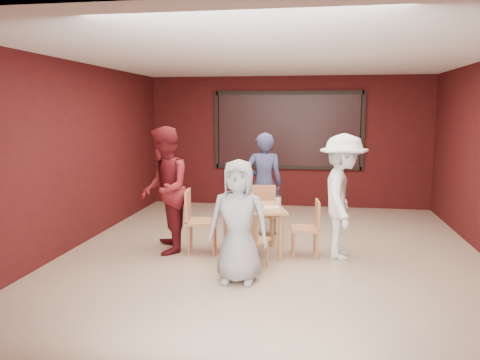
% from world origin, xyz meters
% --- Properties ---
extents(floor, '(7.00, 7.00, 0.00)m').
position_xyz_m(floor, '(0.00, 0.00, 0.00)').
color(floor, tan).
rests_on(floor, ground).
extents(window_blinds, '(3.00, 0.02, 1.50)m').
position_xyz_m(window_blinds, '(0.00, 3.45, 1.65)').
color(window_blinds, black).
extents(dining_table, '(1.08, 1.08, 0.85)m').
position_xyz_m(dining_table, '(-0.30, -0.11, 0.62)').
color(dining_table, '#B38849').
rests_on(dining_table, floor).
extents(chair_front, '(0.49, 0.49, 0.78)m').
position_xyz_m(chair_front, '(-0.24, -0.80, 0.44)').
color(chair_front, '#B06A44').
rests_on(chair_front, floor).
extents(chair_back, '(0.46, 0.46, 0.87)m').
position_xyz_m(chair_back, '(-0.23, 0.73, 0.49)').
color(chair_back, '#B06A44').
rests_on(chair_back, floor).
extents(chair_left, '(0.51, 0.51, 0.93)m').
position_xyz_m(chair_left, '(-1.11, -0.15, 0.52)').
color(chair_left, '#B06A44').
rests_on(chair_left, floor).
extents(chair_right, '(0.43, 0.43, 0.81)m').
position_xyz_m(chair_right, '(0.53, -0.07, 0.46)').
color(chair_right, '#B06A44').
rests_on(chair_right, floor).
extents(diner_front, '(0.74, 0.49, 1.50)m').
position_xyz_m(diner_front, '(-0.31, -1.23, 0.75)').
color(diner_front, gray).
rests_on(diner_front, floor).
extents(diner_back, '(0.67, 0.49, 1.71)m').
position_xyz_m(diner_back, '(-0.25, 1.06, 0.86)').
color(diner_back, '#303456').
rests_on(diner_back, floor).
extents(diner_left, '(0.94, 1.07, 1.85)m').
position_xyz_m(diner_left, '(-1.58, -0.18, 0.92)').
color(diner_left, maroon).
rests_on(diner_left, floor).
extents(diner_right, '(0.70, 1.16, 1.75)m').
position_xyz_m(diner_right, '(0.97, -0.04, 0.88)').
color(diner_right, white).
rests_on(diner_right, floor).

